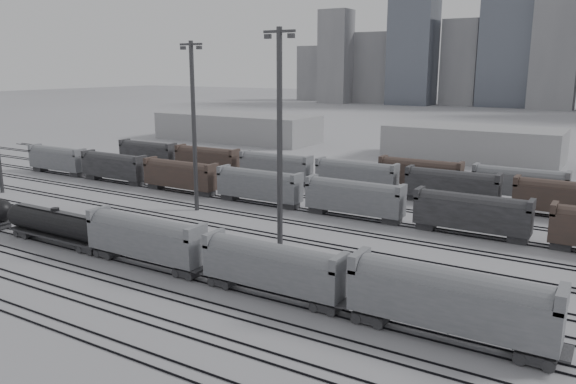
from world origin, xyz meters
The scene contains 15 objects.
ground centered at (0.00, 0.00, 0.00)m, with size 900.00×900.00×0.00m, color #B6B6BB.
tracks centered at (0.00, 17.50, 0.08)m, with size 220.00×71.50×0.16m.
tank_car_b centered at (-18.82, 1.00, 2.60)m, with size 18.16×3.03×4.49m.
hopper_car_a centered at (-3.30, 1.00, 3.44)m, with size 15.58×3.10×5.57m.
hopper_car_b centered at (13.66, 1.00, 3.31)m, with size 14.98×2.98×5.36m.
hopper_car_c centered at (30.76, 1.00, 3.73)m, with size 16.89×3.36×6.04m.
light_mast_b centered at (-14.98, 23.41, 13.64)m, with size 4.12×0.66×25.72m.
light_mast_c centered at (5.89, 14.70, 14.05)m, with size 4.24×0.68×26.48m.
bg_string_near centered at (8.00, 32.00, 2.80)m, with size 151.00×3.00×5.60m.
bg_string_mid centered at (18.00, 48.00, 2.80)m, with size 151.00×3.00×5.60m.
bg_string_far centered at (35.50, 56.00, 2.80)m, with size 66.00×3.00×5.60m.
warehouse_left centered at (-60.00, 95.00, 4.00)m, with size 50.00×18.00×8.00m, color #9A9A9C.
warehouse_mid centered at (10.00, 95.00, 4.00)m, with size 40.00×18.00×8.00m, color #9A9A9C.
skyline centered at (10.84, 280.00, 34.73)m, with size 316.00×22.40×95.00m.
crane_left centered at (-28.74, 305.00, 57.39)m, with size 42.00×1.80×100.00m.
Camera 1 is at (41.55, -41.94, 22.02)m, focal length 35.00 mm.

